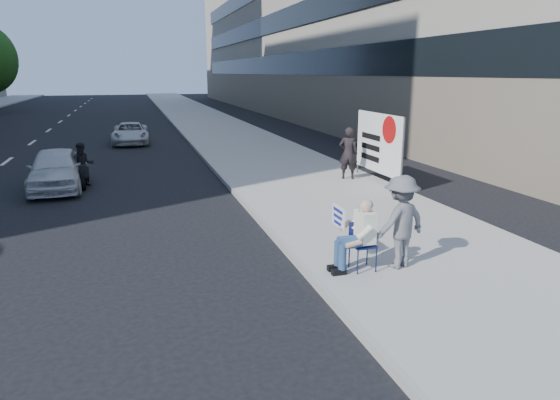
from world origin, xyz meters
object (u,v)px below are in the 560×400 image
object	(u,v)px
seated_protester	(357,231)
protest_banner	(378,143)
pedestrian_woman	(348,153)
motorcycle	(83,167)
white_sedan_near	(56,169)
white_sedan_far	(130,133)
jogger	(401,222)

from	to	relation	value
seated_protester	protest_banner	world-z (taller)	protest_banner
seated_protester	pedestrian_woman	distance (m)	8.03
protest_banner	motorcycle	distance (m)	9.59
white_sedan_near	white_sedan_far	distance (m)	10.52
white_sedan_far	motorcycle	bearing A→B (deg)	-97.42
jogger	motorcycle	size ratio (longest dim) A/B	0.83
pedestrian_woman	motorcycle	distance (m)	8.68
pedestrian_woman	protest_banner	world-z (taller)	protest_banner
protest_banner	white_sedan_near	xyz separation A→B (m)	(-9.98, 2.43, -0.75)
protest_banner	white_sedan_near	size ratio (longest dim) A/B	0.80
jogger	pedestrian_woman	distance (m)	7.83
white_sedan_far	motorcycle	size ratio (longest dim) A/B	1.90
white_sedan_near	pedestrian_woman	bearing A→B (deg)	-13.49
seated_protester	pedestrian_woman	bearing A→B (deg)	66.99
seated_protester	protest_banner	size ratio (longest dim) A/B	0.43
white_sedan_near	motorcycle	size ratio (longest dim) A/B	1.86
pedestrian_woman	seated_protester	bearing A→B (deg)	93.92
seated_protester	protest_banner	distance (m)	7.80
seated_protester	white_sedan_far	size ratio (longest dim) A/B	0.33
protest_banner	jogger	bearing A→B (deg)	-114.32
seated_protester	white_sedan_far	bearing A→B (deg)	100.94
protest_banner	white_sedan_far	size ratio (longest dim) A/B	0.78
jogger	white_sedan_far	bearing A→B (deg)	-92.31
pedestrian_woman	protest_banner	xyz separation A→B (m)	(0.75, -0.65, 0.39)
jogger	protest_banner	size ratio (longest dim) A/B	0.56
white_sedan_far	pedestrian_woman	bearing A→B (deg)	-58.93
white_sedan_near	jogger	bearing A→B (deg)	-55.89
seated_protester	white_sedan_near	xyz separation A→B (m)	(-6.09, 9.17, -0.22)
white_sedan_far	motorcycle	xyz separation A→B (m)	(-1.53, -10.01, 0.09)
white_sedan_near	motorcycle	world-z (taller)	motorcycle
jogger	pedestrian_woman	world-z (taller)	pedestrian_woman
protest_banner	motorcycle	size ratio (longest dim) A/B	1.49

